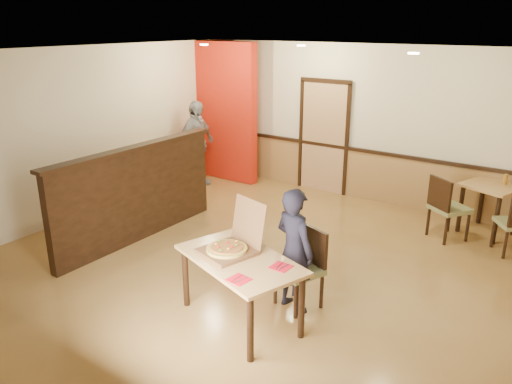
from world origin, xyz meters
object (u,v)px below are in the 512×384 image
side_table (491,196)px  condiment (505,179)px  passerby (196,144)px  side_chair_left (446,206)px  diner (294,250)px  main_table (240,267)px  diner_chair (304,265)px  pizza_box (231,246)px

side_table → condiment: size_ratio=5.92×
side_table → passerby: bearing=-171.8°
side_chair_left → diner: diner is taller
main_table → diner_chair: bearing=78.9°
diner_chair → main_table: bearing=-98.7°
diner → passerby: 4.85m
pizza_box → diner_chair: bearing=63.6°
main_table → condiment: 4.67m
side_chair_left → condiment: size_ratio=6.14×
passerby → side_table: bearing=-84.5°
passerby → condiment: (5.46, 0.89, 0.02)m
side_chair_left → pizza_box: size_ratio=1.35×
diner → passerby: passerby is taller
side_table → passerby: passerby is taller
side_chair_left → pizza_box: 3.76m
passerby → main_table: bearing=-136.0°
passerby → pizza_box: (3.43, -3.32, -0.02)m
side_table → pizza_box: size_ratio=1.30×
side_table → condiment: 0.32m
diner_chair → side_table: size_ratio=0.98×
diner → passerby: bearing=-19.5°
main_table → diner_chair: diner_chair is taller
side_chair_left → condiment: 1.03m
diner → side_chair_left: bearing=-90.2°
pizza_box → condiment: size_ratio=4.56×
side_table → condiment: (0.15, 0.12, 0.26)m
diner_chair → diner: bearing=-88.7°
side_chair_left → diner_chair: bearing=108.6°
diner_chair → pizza_box: pizza_box is taller
main_table → diner: bearing=76.7°
side_chair_left → side_table: 0.79m
side_chair_left → passerby: size_ratio=0.57×
diner_chair → side_chair_left: bearing=94.6°
diner_chair → side_chair_left: (0.83, 2.85, 0.03)m
main_table → passerby: bearing=155.2°
side_table → pizza_box: pizza_box is taller
main_table → side_chair_left: bearing=89.4°
side_table → main_table: bearing=-112.4°
side_chair_left → passerby: passerby is taller
side_table → condiment: condiment is taller
main_table → side_chair_left: size_ratio=1.64×
side_table → diner: diner is taller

